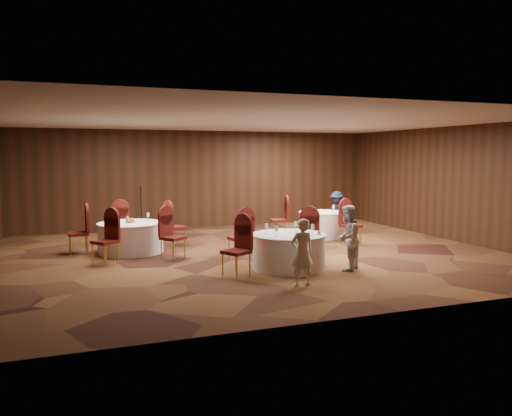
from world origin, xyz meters
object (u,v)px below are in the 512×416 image
object	(u,v)px
table_right	(322,224)
man_c	(337,212)
table_left	(131,237)
mic_stand	(141,222)
woman_a	(302,252)
woman_b	(347,238)
table_main	(289,251)

from	to	relation	value
table_right	man_c	size ratio (longest dim) A/B	1.08
table_left	mic_stand	distance (m)	2.53
table_left	man_c	xyz separation A→B (m)	(6.41, 1.18, 0.26)
table_left	woman_a	bearing A→B (deg)	-59.10
table_left	mic_stand	size ratio (longest dim) A/B	1.08
table_left	table_right	size ratio (longest dim) A/B	1.16
table_left	woman_b	world-z (taller)	woman_b
table_main	table_right	world-z (taller)	same
table_left	woman_b	size ratio (longest dim) A/B	1.17
man_c	woman_b	bearing A→B (deg)	-57.05
table_left	woman_a	world-z (taller)	woman_a
mic_stand	man_c	xyz separation A→B (m)	(5.84, -1.28, 0.22)
table_left	man_c	distance (m)	6.53
mic_stand	woman_a	bearing A→B (deg)	-73.45
mic_stand	woman_b	bearing A→B (deg)	-60.04
table_right	man_c	distance (m)	1.13
man_c	table_left	bearing A→B (deg)	-109.59
table_main	woman_b	bearing A→B (deg)	-26.94
table_main	table_left	distance (m)	4.17
mic_stand	man_c	bearing A→B (deg)	-12.38
mic_stand	table_right	bearing A→B (deg)	-21.46
man_c	woman_a	bearing A→B (deg)	-64.75
table_main	woman_a	distance (m)	1.43
table_right	woman_a	world-z (taller)	woman_a
table_right	man_c	world-z (taller)	man_c
mic_stand	man_c	size ratio (longest dim) A/B	1.16
table_main	table_left	bearing A→B (deg)	134.73
woman_a	man_c	world-z (taller)	man_c
woman_a	man_c	size ratio (longest dim) A/B	0.98
woman_a	table_main	bearing A→B (deg)	-106.06
woman_b	man_c	world-z (taller)	woman_b
mic_stand	woman_a	xyz separation A→B (m)	(2.02, -6.80, 0.20)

